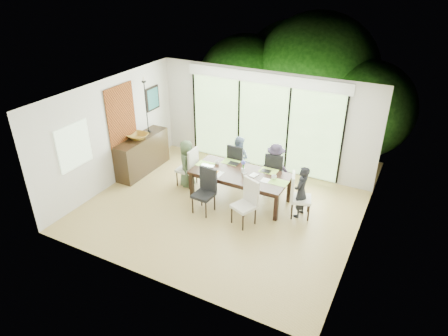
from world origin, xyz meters
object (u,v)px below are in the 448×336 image
at_px(person_right_end, 301,192).
at_px(cup_a, 217,162).
at_px(chair_left_end, 186,166).
at_px(chair_near_right, 244,203).
at_px(table_top, 240,174).
at_px(cup_c, 274,177).
at_px(chair_right_end, 302,196).
at_px(person_far_left, 238,159).
at_px(vase, 243,170).
at_px(person_far_right, 275,167).
at_px(bowl, 138,136).
at_px(person_left_end, 187,163).
at_px(sideboard, 142,154).
at_px(chair_far_left, 239,162).
at_px(chair_far_right, 275,170).
at_px(chair_near_left, 203,192).
at_px(cup_b, 244,175).
at_px(laptop, 207,166).

xyz_separation_m(person_right_end, cup_a, (-2.18, 0.15, 0.15)).
xyz_separation_m(chair_left_end, chair_near_right, (2.00, -0.87, 0.00)).
distance_m(table_top, cup_c, 0.81).
bearing_deg(cup_c, chair_right_end, -8.13).
xyz_separation_m(table_top, person_far_left, (-0.45, 0.83, -0.07)).
bearing_deg(person_far_left, cup_c, 153.40).
xyz_separation_m(chair_right_end, vase, (-1.45, 0.05, 0.25)).
bearing_deg(person_right_end, person_far_right, -124.32).
bearing_deg(bowl, person_left_end, -0.05).
xyz_separation_m(vase, sideboard, (-3.01, 0.05, -0.28)).
distance_m(table_top, vase, 0.11).
bearing_deg(person_far_right, chair_far_left, -4.70).
distance_m(chair_far_right, chair_near_right, 1.72).
bearing_deg(person_far_right, sideboard, 8.17).
relative_size(table_top, person_left_end, 1.86).
bearing_deg(chair_near_left, person_far_left, 92.18).
height_order(person_far_left, bowl, person_far_left).
relative_size(chair_near_right, person_far_left, 0.85).
relative_size(chair_far_right, cup_b, 11.00).
relative_size(chair_near_left, cup_a, 8.87).
bearing_deg(vase, cup_b, -56.31).
relative_size(chair_right_end, laptop, 3.33).
distance_m(chair_left_end, chair_far_left, 1.35).
xyz_separation_m(table_top, cup_b, (0.15, -0.10, 0.07)).
bearing_deg(cup_a, person_far_left, 69.81).
xyz_separation_m(person_far_left, cup_a, (-0.25, -0.68, 0.15)).
bearing_deg(cup_a, laptop, -120.96).
relative_size(chair_near_right, vase, 9.17).
distance_m(table_top, chair_left_end, 1.51).
xyz_separation_m(chair_far_right, person_far_right, (0.00, -0.02, 0.09)).
distance_m(chair_right_end, sideboard, 4.46).
height_order(person_right_end, vase, person_right_end).
bearing_deg(laptop, vase, 7.15).
bearing_deg(laptop, cup_a, 56.73).
relative_size(chair_right_end, sideboard, 0.59).
distance_m(person_left_end, cup_b, 1.64).
xyz_separation_m(laptop, cup_a, (0.15, 0.25, 0.03)).
bearing_deg(cup_a, chair_far_left, 70.35).
distance_m(chair_far_right, person_right_end, 1.26).
relative_size(vase, sideboard, 0.06).
height_order(vase, cup_c, vase).
relative_size(chair_left_end, chair_near_right, 1.00).
bearing_deg(cup_c, chair_far_left, 149.04).
distance_m(cup_c, bowl, 3.78).
distance_m(chair_left_end, person_far_left, 1.34).
relative_size(chair_near_left, person_right_end, 0.85).
bearing_deg(laptop, chair_near_right, -32.01).
relative_size(table_top, chair_far_right, 2.18).
distance_m(cup_a, cup_b, 0.89).
bearing_deg(chair_far_left, chair_right_end, 158.73).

